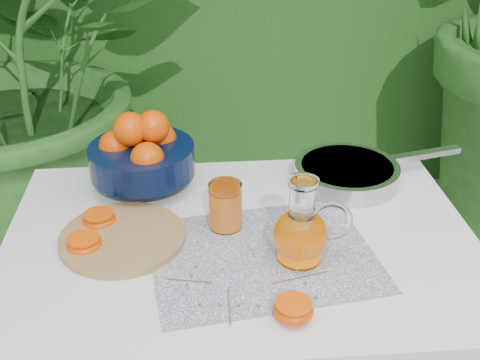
{
  "coord_description": "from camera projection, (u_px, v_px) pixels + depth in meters",
  "views": [
    {
      "loc": [
        -0.22,
        -0.95,
        1.48
      ],
      "look_at": [
        -0.13,
        0.11,
        0.88
      ],
      "focal_mm": 45.0,
      "sensor_mm": 36.0,
      "label": 1
    }
  ],
  "objects": [
    {
      "name": "potted_plant_left",
      "position": [
        14.0,
        61.0,
        2.15
      ],
      "size": [
        1.8,
        1.8,
        1.59
      ],
      "primitive_type": "imported",
      "rotation": [
        0.0,
        0.0,
        0.14
      ],
      "color": "#27551D",
      "rests_on": "ground"
    },
    {
      "name": "white_table",
      "position": [
        241.0,
        269.0,
        1.31
      ],
      "size": [
        1.0,
        0.7,
        0.75
      ],
      "color": "white",
      "rests_on": "ground"
    },
    {
      "name": "placemat",
      "position": [
        262.0,
        255.0,
        1.22
      ],
      "size": [
        0.49,
        0.41,
        0.0
      ],
      "primitive_type": "cube",
      "rotation": [
        0.0,
        0.0,
        0.15
      ],
      "color": "#0B0D3F",
      "rests_on": "white_table"
    },
    {
      "name": "cutting_board",
      "position": [
        123.0,
        238.0,
        1.26
      ],
      "size": [
        0.32,
        0.32,
        0.02
      ],
      "primitive_type": "cylinder",
      "rotation": [
        0.0,
        0.0,
        0.24
      ],
      "color": "#A8814C",
      "rests_on": "white_table"
    },
    {
      "name": "fruit_bowl",
      "position": [
        141.0,
        153.0,
        1.42
      ],
      "size": [
        0.31,
        0.31,
        0.2
      ],
      "color": "black",
      "rests_on": "white_table"
    },
    {
      "name": "juice_pitcher",
      "position": [
        302.0,
        232.0,
        1.17
      ],
      "size": [
        0.16,
        0.12,
        0.18
      ],
      "color": "white",
      "rests_on": "white_table"
    },
    {
      "name": "juice_tumbler",
      "position": [
        225.0,
        207.0,
        1.28
      ],
      "size": [
        0.09,
        0.09,
        0.11
      ],
      "color": "white",
      "rests_on": "white_table"
    },
    {
      "name": "saute_pan",
      "position": [
        348.0,
        172.0,
        1.47
      ],
      "size": [
        0.47,
        0.31,
        0.05
      ],
      "color": "#ADADB2",
      "rests_on": "white_table"
    },
    {
      "name": "orange_halves",
      "position": [
        151.0,
        255.0,
        1.19
      ],
      "size": [
        0.49,
        0.42,
        0.04
      ],
      "color": "#F84602",
      "rests_on": "white_table"
    },
    {
      "name": "thyme_sprigs",
      "position": [
        243.0,
        287.0,
        1.12
      ],
      "size": [
        0.32,
        0.18,
        0.01
      ],
      "color": "brown",
      "rests_on": "white_table"
    }
  ]
}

